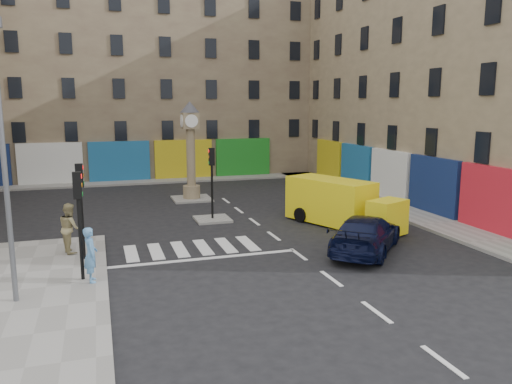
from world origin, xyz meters
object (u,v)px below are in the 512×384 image
navy_sedan (366,234)px  pedestrian_tan (70,228)px  clock_pillar (191,144)px  traffic_light_left_near (79,208)px  pedestrian_blue (91,255)px  yellow_van (340,203)px  lamp_post (3,149)px  traffic_light_left_far (81,196)px  traffic_light_island (212,172)px

navy_sedan → pedestrian_tan: 12.03m
clock_pillar → navy_sedan: bearing=-70.4°
traffic_light_left_near → pedestrian_blue: (0.30, -0.33, -1.53)m
yellow_van → pedestrian_blue: size_ratio=3.48×
lamp_post → yellow_van: (14.05, 6.14, -3.65)m
lamp_post → yellow_van: bearing=23.6°
traffic_light_left_far → yellow_van: 12.46m
pedestrian_tan → traffic_light_left_far: bearing=-170.6°
traffic_light_left_near → traffic_light_left_far: size_ratio=1.00×
traffic_light_left_near → pedestrian_tan: 3.79m
navy_sedan → pedestrian_blue: 10.82m
navy_sedan → pedestrian_tan: (-11.61, 3.15, 0.39)m
traffic_light_island → traffic_light_left_near: bearing=-128.9°
traffic_light_left_far → pedestrian_tan: bearing=115.6°
traffic_light_island → navy_sedan: bearing=-57.3°
pedestrian_blue → pedestrian_tan: bearing=7.1°
traffic_light_left_far → traffic_light_island: size_ratio=1.00×
lamp_post → pedestrian_blue: lamp_post is taller
traffic_light_left_far → navy_sedan: traffic_light_left_far is taller
traffic_light_left_near → lamp_post: (-1.90, -1.40, 2.17)m
lamp_post → traffic_light_left_near: bearing=36.4°
traffic_light_left_near → traffic_light_island: size_ratio=1.00×
pedestrian_blue → pedestrian_tan: 3.88m
pedestrian_tan → clock_pillar: bearing=-49.6°
traffic_light_left_far → lamp_post: size_ratio=0.45×
clock_pillar → lamp_post: bearing=-118.4°
traffic_light_island → navy_sedan: 9.07m
lamp_post → navy_sedan: (13.00, 1.72, -4.03)m
navy_sedan → traffic_light_left_near: bearing=44.2°
traffic_light_left_far → pedestrian_blue: (0.30, -2.73, -1.53)m
clock_pillar → pedestrian_blue: clock_pillar is taller
lamp_post → clock_pillar: lamp_post is taller
lamp_post → pedestrian_tan: (1.39, 4.86, -3.64)m
traffic_light_island → clock_pillar: (0.00, 6.00, 0.96)m
lamp_post → pedestrian_blue: bearing=25.9°
traffic_light_left_near → clock_pillar: size_ratio=0.61×
pedestrian_tan → traffic_light_left_near: bearing=172.1°
traffic_light_left_far → lamp_post: lamp_post is taller
traffic_light_island → pedestrian_tan: size_ratio=1.84×
traffic_light_left_near → yellow_van: (12.15, 4.74, -1.48)m
traffic_light_left_far → pedestrian_tan: (-0.51, 1.06, -1.47)m
traffic_light_left_near → clock_pillar: clock_pillar is taller
clock_pillar → pedestrian_blue: size_ratio=3.25×
traffic_light_island → clock_pillar: 6.07m
traffic_light_island → lamp_post: size_ratio=0.45×
lamp_post → clock_pillar: (8.20, 15.20, -1.24)m
clock_pillar → pedestrian_tan: 12.60m
navy_sedan → pedestrian_tan: pedestrian_tan is taller
traffic_light_island → traffic_light_left_far: bearing=-139.4°
pedestrian_blue → lamp_post: bearing=111.0°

